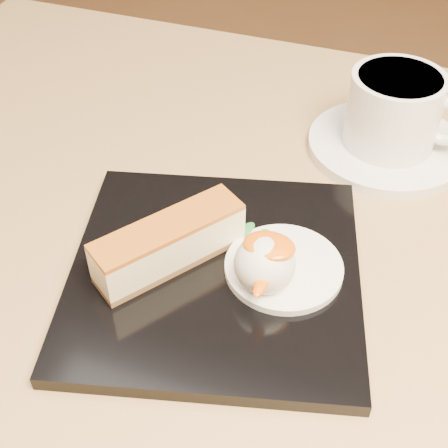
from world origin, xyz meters
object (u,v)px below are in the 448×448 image
at_px(saucer, 386,146).
at_px(table, 167,374).
at_px(dessert_plate, 215,273).
at_px(ice_cream_scoop, 265,264).
at_px(cheesecake, 169,243).
at_px(coffee_cup, 396,109).

bearing_deg(saucer, table, -124.61).
height_order(dessert_plate, ice_cream_scoop, ice_cream_scoop).
relative_size(table, cheesecake, 6.91).
height_order(cheesecake, ice_cream_scoop, ice_cream_scoop).
bearing_deg(coffee_cup, table, -121.85).
bearing_deg(saucer, cheesecake, -121.38).
bearing_deg(table, ice_cream_scoop, -1.65).
bearing_deg(cheesecake, dessert_plate, -46.76).
height_order(cheesecake, coffee_cup, coffee_cup).
bearing_deg(ice_cream_scoop, cheesecake, 180.00).
relative_size(dessert_plate, coffee_cup, 1.90).
distance_m(ice_cream_scoop, coffee_cup, 0.23).
bearing_deg(cheesecake, table, 115.64).
distance_m(table, saucer, 0.31).
height_order(dessert_plate, cheesecake, cheesecake).
xyz_separation_m(table, cheesecake, (0.02, -0.00, 0.19)).
bearing_deg(cheesecake, coffee_cup, 3.29).
bearing_deg(table, cheesecake, -9.47).
bearing_deg(cheesecake, ice_cream_scoop, -54.89).
xyz_separation_m(dessert_plate, saucer, (0.10, 0.21, -0.00)).
relative_size(dessert_plate, saucer, 1.47).
distance_m(dessert_plate, coffee_cup, 0.24).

